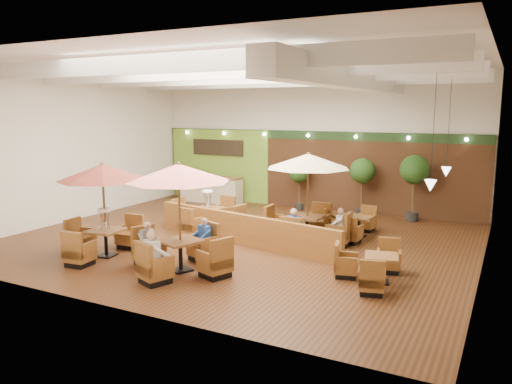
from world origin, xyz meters
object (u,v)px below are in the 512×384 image
Objects in this scene: topiary_1 at (362,173)px; diner_4 at (339,222)px; table_5 at (352,226)px; topiary_0 at (299,174)px; booth_divider at (242,230)px; table_1 at (179,198)px; table_2 at (308,182)px; table_0 at (102,189)px; diner_2 at (148,239)px; diner_1 at (203,234)px; diner_3 at (294,225)px; service_counter at (210,189)px; diner_0 at (154,252)px; table_4 at (370,268)px; topiary_2 at (414,172)px; table_3 at (208,218)px.

topiary_1 is 3.18× the size of diner_4.
topiary_0 is at bearing 141.21° from table_5.
booth_divider is 2.35× the size of table_1.
diner_4 is at bearing -84.38° from table_5.
topiary_0 is (-2.12, 4.47, -0.42)m from table_2.
topiary_0 is (2.39, 8.58, -0.42)m from table_0.
diner_1 is at bearing 157.09° from diner_2.
table_2 is 3.56× the size of diner_3.
service_counter is 1.50× the size of topiary_0.
table_1 reaches higher than diner_0.
diner_0 is (-4.53, -2.53, 0.46)m from table_4.
diner_4 is at bearing 37.21° from booth_divider.
diner_4 is at bearing -83.02° from topiary_1.
diner_4 is at bearing 76.56° from table_1.
table_0 reaches higher than diner_2.
table_2 is at bearing -122.55° from table_5.
table_5 is (5.56, 5.42, -1.59)m from table_0.
table_5 is 4.63m from topiary_0.
table_2 is 3.96× the size of diner_4.
topiary_0 is 4.55m from topiary_2.
diner_3 is (4.51, 3.07, -1.16)m from table_0.
table_3 is 1.12× the size of topiary_2.
topiary_2 is at bearing -0.00° from topiary_0.
diner_2 is (-5.56, -1.49, 0.41)m from table_4.
service_counter is at bearing 129.77° from table_3.
table_4 is at bearing -13.85° from table_3.
booth_divider is 2.97× the size of table_5.
table_5 is 2.72× the size of diner_0.
booth_divider is at bearing 112.33° from diner_0.
table_4 is at bearing -72.73° from topiary_1.
table_1 reaches higher than diner_2.
table_0 is 0.95× the size of table_2.
booth_divider is 2.50m from table_2.
topiary_0 is 2.52× the size of diner_3.
table_5 is 1.37m from diner_4.
topiary_1 is at bearing 81.25° from table_2.
topiary_1 reaches higher than topiary_0.
diner_3 reaches higher than table_4.
table_3 is 4.84m from table_5.
diner_1 is at bearing -116.41° from table_5.
topiary_0 is at bearing 81.01° from table_3.
service_counter is 1.12× the size of table_0.
table_3 is (-1.94, 1.08, -0.04)m from booth_divider.
diner_4 is at bearing 86.83° from diner_0.
topiary_0 is at bearing 107.07° from diner_3.
table_2 reaches higher than diner_4.
table_3 is at bearing 69.65° from table_0.
topiary_0 reaches higher than diner_0.
diner_3 reaches higher than diner_2.
diner_4 is (-1.68, 2.71, 0.41)m from table_4.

